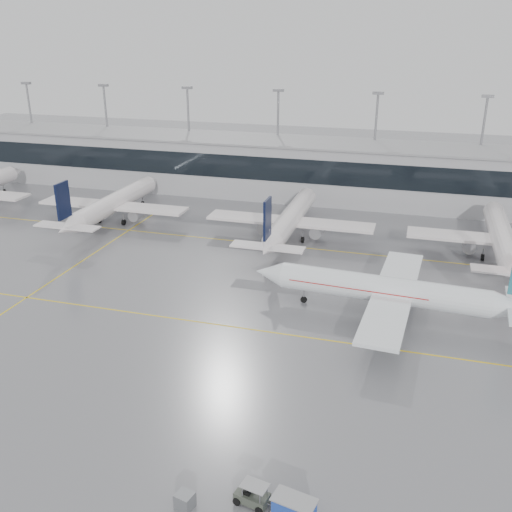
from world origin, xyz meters
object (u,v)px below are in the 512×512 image
(baggage_tug, at_px, (252,496))
(air_canada_jet, at_px, (392,291))
(baggage_cart, at_px, (294,508))
(gse_unit, at_px, (185,501))

(baggage_tug, bearing_deg, air_canada_jet, 88.32)
(baggage_cart, bearing_deg, baggage_tug, -180.00)
(air_canada_jet, bearing_deg, gse_unit, 74.37)
(air_canada_jet, relative_size, baggage_cart, 10.02)
(gse_unit, bearing_deg, baggage_tug, 34.31)
(baggage_tug, relative_size, gse_unit, 3.05)
(gse_unit, bearing_deg, air_canada_jet, 84.21)
(baggage_tug, bearing_deg, gse_unit, -147.96)
(baggage_tug, xyz_separation_m, gse_unit, (-4.95, -1.86, -0.02))
(baggage_tug, height_order, baggage_cart, baggage_cart)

